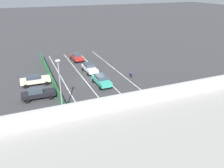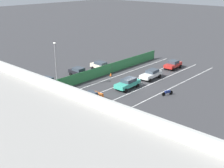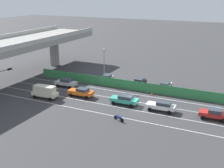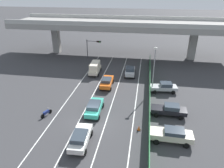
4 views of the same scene
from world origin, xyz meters
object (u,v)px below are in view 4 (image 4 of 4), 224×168
(car_taxi_teal, at_px, (94,107))
(street_lamp, at_px, (154,66))
(car_sedan_white, at_px, (80,138))
(motorcycle, at_px, (46,113))
(parked_sedan_cream, at_px, (172,134))
(car_taxi_orange, at_px, (107,82))
(car_van_cream, at_px, (95,68))
(car_sedan_silver, at_px, (130,71))
(parked_sedan_dark, at_px, (169,110))
(traffic_light, at_px, (92,46))
(parked_wagon_silver, at_px, (164,87))
(traffic_cone, at_px, (139,128))

(car_taxi_teal, height_order, street_lamp, street_lamp)
(car_sedan_white, xyz_separation_m, motorcycle, (-6.23, 4.64, -0.44))
(parked_sedan_cream, bearing_deg, car_sedan_white, -167.57)
(car_taxi_teal, xyz_separation_m, car_taxi_orange, (0.12, 8.55, -0.02))
(car_sedan_white, xyz_separation_m, street_lamp, (7.83, 14.21, 3.64))
(car_sedan_white, height_order, parked_sedan_cream, parked_sedan_cream)
(car_van_cream, xyz_separation_m, car_sedan_silver, (6.94, 0.23, -0.37))
(car_taxi_orange, bearing_deg, car_van_cream, 122.29)
(car_sedan_white, bearing_deg, car_taxi_orange, 89.59)
(motorcycle, distance_m, parked_sedan_dark, 16.55)
(car_van_cream, height_order, car_sedan_white, car_van_cream)
(car_taxi_orange, bearing_deg, parked_sedan_dark, -36.71)
(car_van_cream, height_order, motorcycle, car_van_cream)
(car_taxi_teal, relative_size, car_sedan_silver, 1.08)
(car_van_cream, distance_m, car_sedan_silver, 6.96)
(car_taxi_teal, distance_m, street_lamp, 11.64)
(motorcycle, height_order, parked_sedan_cream, parked_sedan_cream)
(motorcycle, height_order, traffic_light, traffic_light)
(motorcycle, distance_m, parked_sedan_cream, 16.33)
(motorcycle, relative_size, parked_wagon_silver, 0.41)
(parked_sedan_cream, xyz_separation_m, parked_sedan_dark, (0.15, 5.36, -0.03))
(parked_wagon_silver, bearing_deg, car_taxi_teal, -140.08)
(car_van_cream, height_order, parked_wagon_silver, car_van_cream)
(parked_wagon_silver, xyz_separation_m, traffic_light, (-15.45, 13.06, 2.71))
(car_taxi_teal, bearing_deg, motorcycle, -164.12)
(traffic_light, bearing_deg, parked_sedan_cream, -58.53)
(car_taxi_orange, height_order, car_sedan_silver, car_sedan_silver)
(traffic_light, bearing_deg, traffic_cone, -63.69)
(car_van_cream, relative_size, car_sedan_white, 1.04)
(motorcycle, xyz_separation_m, parked_wagon_silver, (16.00, 9.95, 0.43))
(car_sedan_silver, height_order, parked_wagon_silver, car_sedan_silver)
(car_van_cream, xyz_separation_m, parked_sedan_cream, (13.24, -18.23, -0.38))
(car_sedan_white, xyz_separation_m, car_taxi_orange, (0.11, 14.96, 0.00))
(car_van_cream, xyz_separation_m, motorcycle, (-2.90, -15.77, -0.83))
(car_sedan_silver, relative_size, traffic_cone, 6.67)
(car_van_cream, distance_m, car_sedan_white, 20.68)
(traffic_light, bearing_deg, car_sedan_white, -78.39)
(car_taxi_teal, distance_m, traffic_cone, 6.88)
(parked_sedan_dark, relative_size, traffic_cone, 7.15)
(street_lamp, bearing_deg, parked_sedan_cream, -80.21)
(motorcycle, distance_m, traffic_cone, 12.51)
(parked_sedan_dark, relative_size, street_lamp, 0.63)
(car_sedan_silver, distance_m, parked_wagon_silver, 8.63)
(parked_sedan_dark, distance_m, street_lamp, 7.92)
(motorcycle, bearing_deg, parked_wagon_silver, 31.88)
(traffic_light, bearing_deg, parked_wagon_silver, -40.20)
(parked_wagon_silver, height_order, traffic_cone, parked_wagon_silver)
(parked_wagon_silver, distance_m, traffic_light, 20.41)
(car_sedan_white, xyz_separation_m, car_taxi_teal, (-0.01, 6.41, 0.02))
(car_taxi_orange, relative_size, parked_sedan_cream, 1.01)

